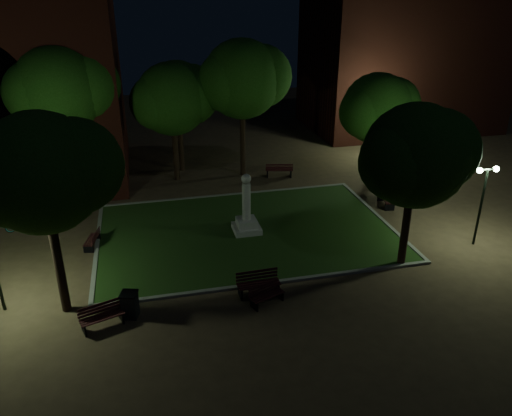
# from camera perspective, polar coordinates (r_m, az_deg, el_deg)

# --- Properties ---
(ground) EXTENTS (80.00, 80.00, 0.00)m
(ground) POSITION_cam_1_polar(r_m,az_deg,el_deg) (24.65, -0.07, -4.85)
(ground) COLOR #4E3B27
(lawn) EXTENTS (15.00, 10.00, 0.08)m
(lawn) POSITION_cam_1_polar(r_m,az_deg,el_deg) (26.35, -1.08, -2.71)
(lawn) COLOR #224015
(lawn) RESTS_ON ground
(lawn_kerb) EXTENTS (15.40, 10.40, 0.12)m
(lawn_kerb) POSITION_cam_1_polar(r_m,az_deg,el_deg) (26.34, -1.08, -2.68)
(lawn_kerb) COLOR slate
(lawn_kerb) RESTS_ON ground
(monument) EXTENTS (1.40, 1.40, 3.20)m
(monument) POSITION_cam_1_polar(r_m,az_deg,el_deg) (25.95, -1.09, -0.91)
(monument) COLOR #AEA69E
(monument) RESTS_ON lawn
(building_far) EXTENTS (16.00, 10.00, 12.00)m
(building_far) POSITION_cam_1_polar(r_m,az_deg,el_deg) (47.34, 16.39, 16.06)
(building_far) COLOR #41160E
(building_far) RESTS_ON ground
(tree_west) EXTENTS (5.46, 4.46, 8.09)m
(tree_west) POSITION_cam_1_polar(r_m,az_deg,el_deg) (19.26, -23.01, 3.69)
(tree_west) COLOR black
(tree_west) RESTS_ON ground
(tree_north_wl) EXTENTS (5.62, 4.59, 7.68)m
(tree_north_wl) POSITION_cam_1_polar(r_m,az_deg,el_deg) (32.41, -9.41, 12.17)
(tree_north_wl) COLOR black
(tree_north_wl) RESTS_ON ground
(tree_north_er) EXTENTS (6.20, 5.06, 9.00)m
(tree_north_er) POSITION_cam_1_polar(r_m,az_deg,el_deg) (32.67, -1.41, 14.51)
(tree_north_er) COLOR black
(tree_north_er) RESTS_ON ground
(tree_ne) EXTENTS (5.56, 4.54, 7.00)m
(tree_ne) POSITION_cam_1_polar(r_m,az_deg,el_deg) (33.35, 13.87, 10.98)
(tree_ne) COLOR black
(tree_ne) RESTS_ON ground
(tree_se) EXTENTS (5.57, 4.55, 7.59)m
(tree_se) POSITION_cam_1_polar(r_m,az_deg,el_deg) (22.38, 18.00, 5.69)
(tree_se) COLOR black
(tree_se) RESTS_ON ground
(tree_nw) EXTENTS (6.32, 5.16, 9.25)m
(tree_nw) POSITION_cam_1_polar(r_m,az_deg,el_deg) (30.60, -21.34, 12.64)
(tree_nw) COLOR black
(tree_nw) RESTS_ON ground
(tree_far_north) EXTENTS (4.92, 4.02, 7.51)m
(tree_far_north) POSITION_cam_1_polar(r_m,az_deg,el_deg) (34.19, -8.81, 13.03)
(tree_far_north) COLOR black
(tree_far_north) RESTS_ON ground
(lamppost_se) EXTENTS (1.18, 0.28, 4.12)m
(lamppost_se) POSITION_cam_1_polar(r_m,az_deg,el_deg) (26.36, 24.60, 1.83)
(lamppost_se) COLOR black
(lamppost_se) RESTS_ON ground
(lamppost_nw) EXTENTS (1.18, 0.28, 4.76)m
(lamppost_nw) POSITION_cam_1_polar(r_m,az_deg,el_deg) (32.94, -25.84, 6.52)
(lamppost_nw) COLOR black
(lamppost_nw) RESTS_ON ground
(lamppost_ne) EXTENTS (1.18, 0.28, 4.16)m
(lamppost_ne) POSITION_cam_1_polar(r_m,az_deg,el_deg) (38.19, 14.30, 9.81)
(lamppost_ne) COLOR black
(lamppost_ne) RESTS_ON ground
(bench_near_left) EXTENTS (1.84, 0.70, 1.00)m
(bench_near_left) POSITION_cam_1_polar(r_m,az_deg,el_deg) (21.21, 0.25, -8.64)
(bench_near_left) COLOR black
(bench_near_left) RESTS_ON ground
(bench_near_right) EXTENTS (1.56, 1.02, 0.81)m
(bench_near_right) POSITION_cam_1_polar(r_m,az_deg,el_deg) (20.66, 1.18, -9.92)
(bench_near_right) COLOR black
(bench_near_right) RESTS_ON ground
(bench_west_near) EXTENTS (1.73, 1.07, 0.90)m
(bench_west_near) POSITION_cam_1_polar(r_m,az_deg,el_deg) (20.28, -17.24, -11.78)
(bench_west_near) COLOR black
(bench_west_near) RESTS_ON ground
(bench_left_side) EXTENTS (0.80, 1.50, 0.78)m
(bench_left_side) POSITION_cam_1_polar(r_m,az_deg,el_deg) (26.10, -18.15, -3.49)
(bench_left_side) COLOR black
(bench_left_side) RESTS_ON ground
(bench_right_side) EXTENTS (0.84, 1.73, 0.91)m
(bench_right_side) POSITION_cam_1_polar(r_m,az_deg,el_deg) (30.29, 14.54, 1.00)
(bench_right_side) COLOR black
(bench_right_side) RESTS_ON ground
(bench_far_side) EXTENTS (1.92, 1.03, 1.00)m
(bench_far_side) POSITION_cam_1_polar(r_m,az_deg,el_deg) (33.82, 2.66, 4.32)
(bench_far_side) COLOR black
(bench_far_side) RESTS_ON ground
(trash_bin) EXTENTS (0.79, 0.79, 1.08)m
(trash_bin) POSITION_cam_1_polar(r_m,az_deg,el_deg) (20.43, -14.21, -10.65)
(trash_bin) COLOR black
(trash_bin) RESTS_ON ground
(bicycle) EXTENTS (1.58, 0.65, 0.81)m
(bicycle) POSITION_cam_1_polar(r_m,az_deg,el_deg) (29.11, -25.34, -1.68)
(bicycle) COLOR black
(bicycle) RESTS_ON ground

